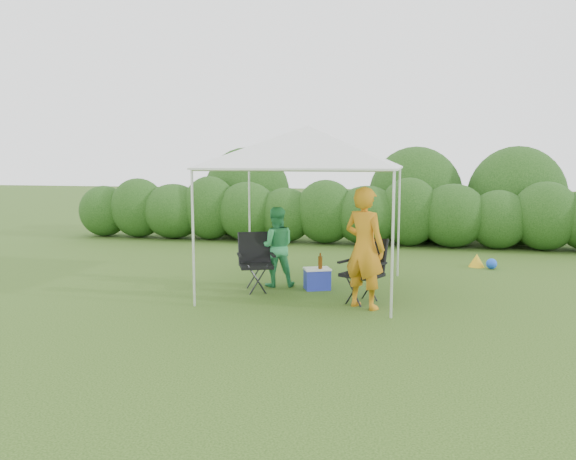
% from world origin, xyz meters
% --- Properties ---
extents(ground, '(70.00, 70.00, 0.00)m').
position_xyz_m(ground, '(0.00, 0.00, 0.00)').
color(ground, '#3B5B1D').
extents(hedge, '(15.91, 1.53, 1.80)m').
position_xyz_m(hedge, '(0.10, 6.00, 0.83)').
color(hedge, '#254D18').
rests_on(hedge, ground).
extents(canopy, '(3.10, 3.10, 2.83)m').
position_xyz_m(canopy, '(0.00, 0.50, 2.46)').
color(canopy, silver).
rests_on(canopy, ground).
extents(chair_right, '(0.78, 0.76, 1.02)m').
position_xyz_m(chair_right, '(1.05, -0.13, 0.57)').
color(chair_right, black).
rests_on(chair_right, ground).
extents(chair_left, '(0.75, 0.73, 1.00)m').
position_xyz_m(chair_left, '(-0.88, 0.26, 0.57)').
color(chair_left, black).
rests_on(chair_left, ground).
extents(man, '(0.81, 0.71, 1.86)m').
position_xyz_m(man, '(1.06, -0.52, 0.93)').
color(man, '#C47716').
rests_on(man, ground).
extents(woman, '(0.83, 0.73, 1.42)m').
position_xyz_m(woman, '(-0.61, 0.64, 0.71)').
color(woman, '#2F9151').
rests_on(woman, ground).
extents(cooler, '(0.54, 0.48, 0.38)m').
position_xyz_m(cooler, '(0.16, 0.54, 0.19)').
color(cooler, '#232FA4').
rests_on(cooler, ground).
extents(bottle, '(0.07, 0.07, 0.28)m').
position_xyz_m(bottle, '(0.22, 0.50, 0.51)').
color(bottle, '#592D0C').
rests_on(bottle, cooler).
extents(lawn_toy, '(0.55, 0.46, 0.28)m').
position_xyz_m(lawn_toy, '(3.18, 3.28, 0.13)').
color(lawn_toy, gold).
rests_on(lawn_toy, ground).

